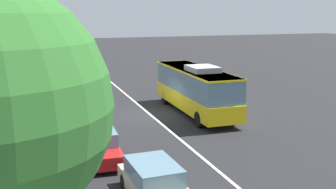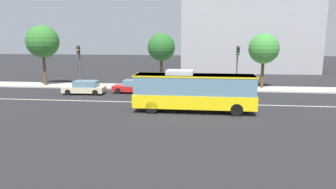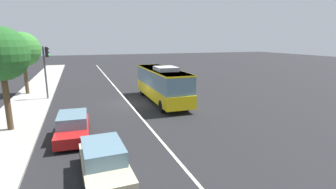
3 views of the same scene
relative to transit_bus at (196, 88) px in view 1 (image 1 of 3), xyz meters
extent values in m
plane|color=black|center=(0.53, 3.12, -1.81)|extent=(160.00, 160.00, 0.00)
cube|color=#9E9B93|center=(0.53, 11.88, -1.74)|extent=(80.00, 3.79, 0.14)
cube|color=silver|center=(0.53, 3.12, -1.80)|extent=(76.00, 0.16, 0.01)
cube|color=yellow|center=(0.02, 0.00, -0.83)|extent=(10.02, 2.58, 1.10)
cube|color=slate|center=(0.02, 0.00, 0.50)|extent=(9.82, 2.50, 1.58)
cube|color=yellow|center=(0.02, 0.00, 1.23)|extent=(9.92, 2.55, 0.12)
cube|color=#B2B2B2|center=(-1.18, 0.01, 1.47)|extent=(2.21, 1.82, 0.36)
cylinder|color=black|center=(3.43, 1.07, -1.31)|extent=(1.00, 0.31, 1.00)
cylinder|color=black|center=(3.42, -1.13, -1.31)|extent=(1.00, 0.31, 1.00)
cylinder|color=black|center=(-3.37, 1.13, -1.31)|extent=(1.00, 0.31, 1.00)
cylinder|color=black|center=(-3.38, -1.07, -1.31)|extent=(1.00, 0.31, 1.00)
cube|color=#C6B793|center=(-12.19, 6.66, -1.29)|extent=(4.57, 1.98, 0.60)
cube|color=slate|center=(-11.94, 6.67, -0.67)|extent=(2.58, 1.76, 0.64)
cylinder|color=black|center=(-10.66, 5.92, -1.49)|extent=(0.65, 0.25, 0.64)
cylinder|color=black|center=(-10.73, 7.52, -1.49)|extent=(0.65, 0.25, 0.64)
cube|color=#B21919|center=(-6.98, 7.95, -1.29)|extent=(4.57, 1.99, 0.60)
cube|color=slate|center=(-6.73, 7.93, -0.67)|extent=(2.59, 1.76, 0.64)
cylinder|color=black|center=(-8.51, 7.21, -1.49)|extent=(0.65, 0.25, 0.64)
cylinder|color=black|center=(-8.44, 8.81, -1.49)|extent=(0.65, 0.25, 0.64)
cylinder|color=black|center=(-5.52, 7.08, -1.49)|extent=(0.65, 0.25, 0.64)
cylinder|color=black|center=(-5.45, 8.68, -1.49)|extent=(0.65, 0.25, 0.64)
cylinder|color=#47474C|center=(-14.06, 10.37, 0.79)|extent=(0.16, 0.16, 5.20)
cube|color=black|center=(-14.06, 10.09, 2.84)|extent=(0.32, 0.28, 0.96)
sphere|color=#2D2D2D|center=(-14.06, 9.94, 3.16)|extent=(0.22, 0.22, 0.22)
sphere|color=#F9A514|center=(-14.06, 9.94, 2.84)|extent=(0.22, 0.22, 0.22)
sphere|color=#2D2D2D|center=(-14.06, 9.94, 2.52)|extent=(0.22, 0.22, 0.22)
cylinder|color=#47474C|center=(4.56, 10.36, 0.79)|extent=(0.16, 0.16, 5.20)
cube|color=black|center=(4.59, 10.08, 2.84)|extent=(0.35, 0.31, 0.96)
sphere|color=#2D2D2D|center=(4.60, 9.93, 3.16)|extent=(0.22, 0.22, 0.22)
sphere|color=#2D2D2D|center=(4.60, 9.93, 2.84)|extent=(0.22, 0.22, 0.22)
sphere|color=#1ED838|center=(4.60, 9.93, 2.52)|extent=(0.22, 0.22, 0.22)
cylinder|color=#4C3823|center=(7.85, 12.63, -0.07)|extent=(0.36, 0.36, 3.47)
sphere|color=#387F33|center=(7.85, 12.63, 3.01)|extent=(3.59, 3.59, 3.59)
cylinder|color=#4C3823|center=(-4.32, 11.77, 0.06)|extent=(0.36, 0.36, 3.74)
sphere|color=#235B23|center=(-4.32, 11.77, 3.17)|extent=(3.32, 3.32, 3.32)
camera|label=1|loc=(-26.03, 10.90, 5.29)|focal=44.33mm
camera|label=2|loc=(0.69, -24.91, 4.29)|focal=32.51mm
camera|label=3|loc=(-22.49, 7.47, 4.02)|focal=27.25mm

